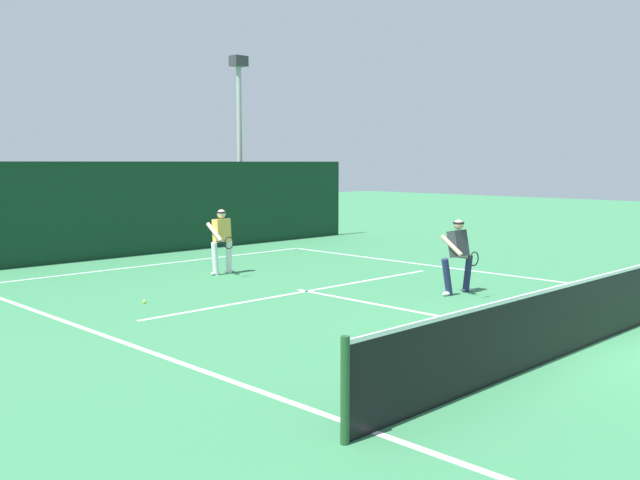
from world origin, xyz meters
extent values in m
plane|color=#35794B|center=(0.00, 0.00, 0.00)|extent=(80.00, 80.00, 0.00)
cube|color=white|center=(0.00, 11.78, 0.00)|extent=(9.80, 0.10, 0.01)
cube|color=white|center=(-4.90, 0.00, 0.00)|extent=(0.10, 23.56, 0.01)
cube|color=white|center=(0.00, 6.15, 0.00)|extent=(7.99, 0.10, 0.01)
cube|color=white|center=(0.00, 3.20, 0.00)|extent=(0.10, 6.40, 0.01)
cylinder|color=#1E4723|center=(-5.33, 0.00, 0.53)|extent=(0.09, 0.09, 1.07)
cube|color=black|center=(0.00, 0.00, 0.49)|extent=(10.56, 0.02, 0.97)
cube|color=white|center=(0.00, 0.00, 1.00)|extent=(10.56, 0.03, 0.05)
cylinder|color=#1E234C|center=(2.38, 3.76, 0.39)|extent=(0.26, 0.15, 0.78)
cylinder|color=#1E234C|center=(1.69, 3.78, 0.39)|extent=(0.32, 0.15, 0.78)
ellipsoid|color=white|center=(2.38, 3.76, 0.04)|extent=(0.26, 0.12, 0.09)
ellipsoid|color=white|center=(1.69, 3.78, 0.04)|extent=(0.26, 0.12, 0.09)
cube|color=#2D3338|center=(2.03, 3.77, 1.04)|extent=(0.41, 0.33, 0.57)
cylinder|color=tan|center=(2.26, 3.76, 1.02)|extent=(0.20, 0.10, 0.60)
cylinder|color=tan|center=(1.81, 3.78, 1.02)|extent=(0.11, 0.54, 0.42)
sphere|color=tan|center=(2.03, 3.77, 1.43)|extent=(0.21, 0.21, 0.21)
cylinder|color=black|center=(2.03, 3.77, 1.47)|extent=(0.23, 0.23, 0.04)
cylinder|color=black|center=(1.75, 3.53, 0.81)|extent=(0.04, 0.26, 0.03)
torus|color=black|center=(1.74, 3.19, 0.81)|extent=(0.29, 0.03, 0.29)
cylinder|color=silver|center=(0.34, 9.28, 0.40)|extent=(0.18, 0.15, 0.80)
cylinder|color=silver|center=(-0.09, 9.25, 0.40)|extent=(0.20, 0.15, 0.80)
ellipsoid|color=white|center=(0.34, 9.28, 0.04)|extent=(0.27, 0.12, 0.09)
ellipsoid|color=white|center=(-0.09, 9.25, 0.04)|extent=(0.27, 0.12, 0.09)
cube|color=#E5B24C|center=(0.13, 9.27, 1.07)|extent=(0.42, 0.27, 0.57)
cylinder|color=beige|center=(0.35, 9.28, 1.04)|extent=(0.17, 0.10, 0.61)
cylinder|color=beige|center=(-0.10, 9.25, 1.04)|extent=(0.12, 0.54, 0.45)
sphere|color=beige|center=(0.13, 9.27, 1.47)|extent=(0.21, 0.21, 0.21)
cylinder|color=black|center=(0.13, 9.27, 1.51)|extent=(0.24, 0.24, 0.04)
cylinder|color=black|center=(-0.14, 9.00, 0.83)|extent=(0.05, 0.26, 0.03)
torus|color=black|center=(-0.12, 8.66, 0.83)|extent=(0.29, 0.04, 0.29)
sphere|color=#D1E033|center=(-3.10, 7.43, 0.03)|extent=(0.07, 0.07, 0.07)
cube|color=#10331E|center=(0.00, 13.82, 1.36)|extent=(17.73, 0.12, 2.72)
cylinder|color=#9EA39E|center=(5.74, 15.68, 3.04)|extent=(0.18, 0.18, 6.07)
cube|color=#333338|center=(5.74, 15.68, 6.25)|extent=(0.55, 0.44, 0.36)
camera|label=1|loc=(-10.11, -4.52, 2.71)|focal=39.76mm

